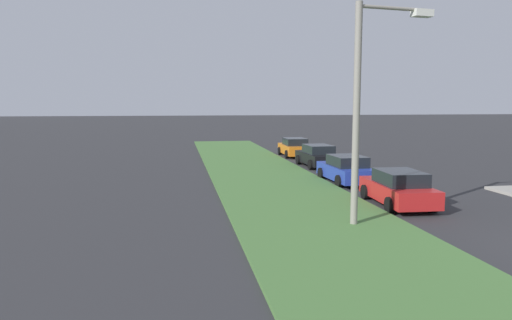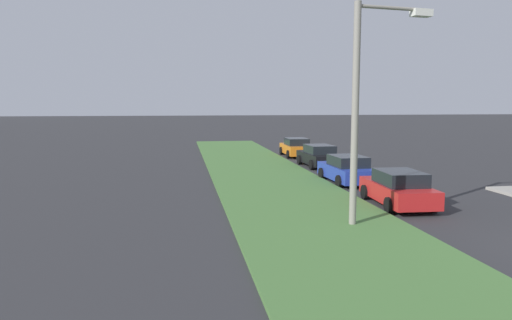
{
  "view_description": "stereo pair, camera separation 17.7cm",
  "coord_description": "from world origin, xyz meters",
  "views": [
    {
      "loc": [
        -10.6,
        12.02,
        4.23
      ],
      "look_at": [
        10.73,
        8.42,
        1.59
      ],
      "focal_mm": 32.91,
      "sensor_mm": 36.0,
      "label": 1
    },
    {
      "loc": [
        -10.63,
        11.85,
        4.23
      ],
      "look_at": [
        10.73,
        8.42,
        1.59
      ],
      "focal_mm": 32.91,
      "sensor_mm": 36.0,
      "label": 2
    }
  ],
  "objects": [
    {
      "name": "streetlight",
      "position": [
        4.34,
        5.76,
        4.39
      ],
      "size": [
        0.66,
        2.87,
        7.5
      ],
      "color": "gray",
      "rests_on": "ground"
    },
    {
      "name": "grass_median",
      "position": [
        10.0,
        7.2,
        0.06
      ],
      "size": [
        60.0,
        6.0,
        0.12
      ],
      "primitive_type": "cube",
      "color": "#477238",
      "rests_on": "ground"
    },
    {
      "name": "parked_car_black",
      "position": [
        19.29,
        2.82,
        0.72
      ],
      "size": [
        4.37,
        2.15,
        1.47
      ],
      "rotation": [
        0.0,
        0.0,
        0.04
      ],
      "color": "black",
      "rests_on": "ground"
    },
    {
      "name": "parked_car_blue",
      "position": [
        12.9,
        3.2,
        0.72
      ],
      "size": [
        4.35,
        2.12,
        1.47
      ],
      "rotation": [
        0.0,
        0.0,
        0.03
      ],
      "color": "#23389E",
      "rests_on": "ground"
    },
    {
      "name": "parked_car_red",
      "position": [
        7.24,
        3.04,
        0.72
      ],
      "size": [
        4.38,
        2.17,
        1.47
      ],
      "rotation": [
        0.0,
        0.0,
        -0.05
      ],
      "color": "red",
      "rests_on": "ground"
    },
    {
      "name": "parked_car_orange",
      "position": [
        25.46,
        2.83,
        0.72
      ],
      "size": [
        4.32,
        2.06,
        1.47
      ],
      "rotation": [
        0.0,
        0.0,
        -0.01
      ],
      "color": "orange",
      "rests_on": "ground"
    }
  ]
}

